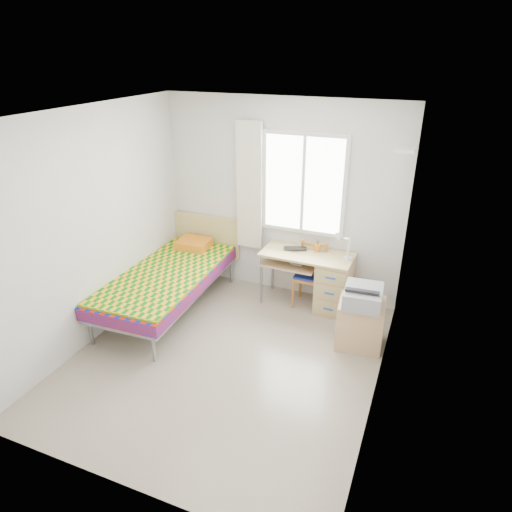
% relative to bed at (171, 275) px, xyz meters
% --- Properties ---
extents(floor, '(3.50, 3.50, 0.00)m').
position_rel_bed_xyz_m(floor, '(1.12, -0.73, -0.46)').
color(floor, '#BCAD93').
rests_on(floor, ground).
extents(ceiling, '(3.50, 3.50, 0.00)m').
position_rel_bed_xyz_m(ceiling, '(1.12, -0.73, 2.14)').
color(ceiling, white).
rests_on(ceiling, wall_back).
extents(wall_back, '(3.20, 0.00, 3.20)m').
position_rel_bed_xyz_m(wall_back, '(1.12, 1.02, 0.84)').
color(wall_back, silver).
rests_on(wall_back, ground).
extents(wall_left, '(0.00, 3.50, 3.50)m').
position_rel_bed_xyz_m(wall_left, '(-0.48, -0.73, 0.84)').
color(wall_left, silver).
rests_on(wall_left, ground).
extents(wall_right, '(0.00, 3.50, 3.50)m').
position_rel_bed_xyz_m(wall_right, '(2.72, -0.73, 0.84)').
color(wall_right, silver).
rests_on(wall_right, ground).
extents(window, '(1.10, 0.04, 1.30)m').
position_rel_bed_xyz_m(window, '(1.42, 1.00, 1.09)').
color(window, white).
rests_on(window, wall_back).
extents(curtain, '(0.35, 0.05, 1.70)m').
position_rel_bed_xyz_m(curtain, '(0.70, 0.95, 0.99)').
color(curtain, '#F4E4C9').
rests_on(curtain, wall_back).
extents(floating_shelf, '(0.20, 0.32, 0.03)m').
position_rel_bed_xyz_m(floating_shelf, '(2.61, 0.67, 1.69)').
color(floating_shelf, white).
rests_on(floating_shelf, wall_right).
extents(bed, '(1.10, 2.24, 0.95)m').
position_rel_bed_xyz_m(bed, '(0.00, 0.00, 0.00)').
color(bed, gray).
rests_on(bed, floor).
extents(desk, '(1.18, 0.56, 0.73)m').
position_rel_bed_xyz_m(desk, '(1.89, 0.74, -0.07)').
color(desk, tan).
rests_on(desk, floor).
extents(chair, '(0.37, 0.37, 0.85)m').
position_rel_bed_xyz_m(chair, '(1.64, 0.78, 0.02)').
color(chair, '#A0531F').
rests_on(chair, floor).
extents(cabinet, '(0.55, 0.50, 0.55)m').
position_rel_bed_xyz_m(cabinet, '(2.42, 0.10, -0.19)').
color(cabinet, tan).
rests_on(cabinet, floor).
extents(printer, '(0.44, 0.50, 0.20)m').
position_rel_bed_xyz_m(printer, '(2.42, 0.07, 0.19)').
color(printer, gray).
rests_on(printer, cabinet).
extents(laptop, '(0.34, 0.27, 0.02)m').
position_rel_bed_xyz_m(laptop, '(1.42, 0.77, 0.28)').
color(laptop, black).
rests_on(laptop, desk).
extents(pen_cup, '(0.09, 0.09, 0.09)m').
position_rel_bed_xyz_m(pen_cup, '(1.68, 0.86, 0.31)').
color(pen_cup, orange).
rests_on(pen_cup, desk).
extents(task_lamp, '(0.22, 0.32, 0.40)m').
position_rel_bed_xyz_m(task_lamp, '(2.04, 0.65, 0.52)').
color(task_lamp, white).
rests_on(task_lamp, desk).
extents(book, '(0.17, 0.22, 0.02)m').
position_rel_bed_xyz_m(book, '(1.41, 0.76, 0.13)').
color(book, gray).
rests_on(book, desk).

